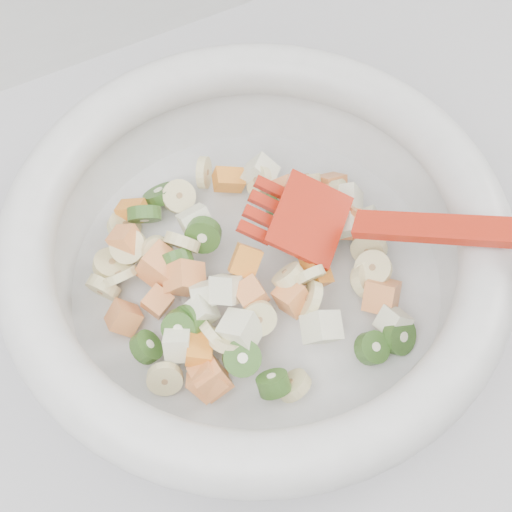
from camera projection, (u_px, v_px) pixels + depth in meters
name	position (u px, v px, depth m)	size (l,w,h in m)	color
counter	(200.00, 469.00, 0.93)	(2.00, 0.60, 0.90)	#A9A8AE
mixing_bowl	(256.00, 251.00, 0.51)	(0.38, 0.36, 0.14)	beige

